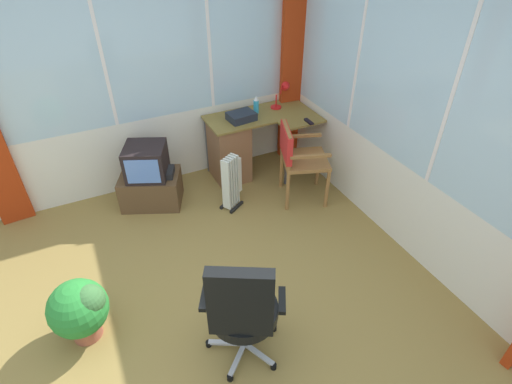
# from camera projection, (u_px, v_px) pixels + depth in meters

# --- Properties ---
(ground) EXTENTS (5.44, 5.52, 0.06)m
(ground) POSITION_uv_depth(u_px,v_px,m) (192.00, 338.00, 3.22)
(ground) COLOR olive
(north_window_panel) EXTENTS (4.44, 0.07, 2.69)m
(north_window_panel) POSITION_uv_depth(u_px,v_px,m) (107.00, 78.00, 4.06)
(north_window_panel) COLOR silver
(north_window_panel) RESTS_ON ground
(east_window_panel) EXTENTS (0.07, 4.52, 2.69)m
(east_window_panel) POSITION_uv_depth(u_px,v_px,m) (445.00, 128.00, 3.20)
(east_window_panel) COLOR silver
(east_window_panel) RESTS_ON ground
(curtain_corner) EXTENTS (0.32, 0.09, 2.59)m
(curtain_corner) POSITION_uv_depth(u_px,v_px,m) (294.00, 57.00, 4.74)
(curtain_corner) COLOR #AD310F
(curtain_corner) RESTS_ON ground
(desk) EXTENTS (1.26, 0.75, 0.76)m
(desk) POSITION_uv_depth(u_px,v_px,m) (233.00, 147.00, 4.82)
(desk) COLOR olive
(desk) RESTS_ON ground
(desk_lamp) EXTENTS (0.23, 0.19, 0.33)m
(desk_lamp) POSITION_uv_depth(u_px,v_px,m) (284.00, 92.00, 4.74)
(desk_lamp) COLOR red
(desk_lamp) RESTS_ON desk
(tv_remote) EXTENTS (0.05, 0.15, 0.02)m
(tv_remote) POSITION_uv_depth(u_px,v_px,m) (309.00, 122.00, 4.56)
(tv_remote) COLOR black
(tv_remote) RESTS_ON desk
(spray_bottle) EXTENTS (0.06, 0.06, 0.22)m
(spray_bottle) POSITION_uv_depth(u_px,v_px,m) (256.00, 105.00, 4.70)
(spray_bottle) COLOR #33A6CF
(spray_bottle) RESTS_ON desk
(paper_tray) EXTENTS (0.32, 0.26, 0.09)m
(paper_tray) POSITION_uv_depth(u_px,v_px,m) (241.00, 116.00, 4.59)
(paper_tray) COLOR #202631
(paper_tray) RESTS_ON desk
(wooden_armchair) EXTENTS (0.62, 0.61, 0.90)m
(wooden_armchair) POSITION_uv_depth(u_px,v_px,m) (295.00, 153.00, 4.34)
(wooden_armchair) COLOR #996735
(wooden_armchair) RESTS_ON ground
(office_chair) EXTENTS (0.62, 0.60, 1.05)m
(office_chair) POSITION_uv_depth(u_px,v_px,m) (242.00, 309.00, 2.72)
(office_chair) COLOR #B7B7BF
(office_chair) RESTS_ON ground
(tv_on_stand) EXTENTS (0.76, 0.66, 0.73)m
(tv_on_stand) POSITION_uv_depth(u_px,v_px,m) (150.00, 179.00, 4.42)
(tv_on_stand) COLOR brown
(tv_on_stand) RESTS_ON ground
(space_heater) EXTENTS (0.29, 0.26, 0.64)m
(space_heater) POSITION_uv_depth(u_px,v_px,m) (232.00, 181.00, 4.37)
(space_heater) COLOR silver
(space_heater) RESTS_ON ground
(potted_plant) EXTENTS (0.45, 0.45, 0.55)m
(potted_plant) POSITION_uv_depth(u_px,v_px,m) (80.00, 309.00, 3.03)
(potted_plant) COLOR #A5553E
(potted_plant) RESTS_ON ground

